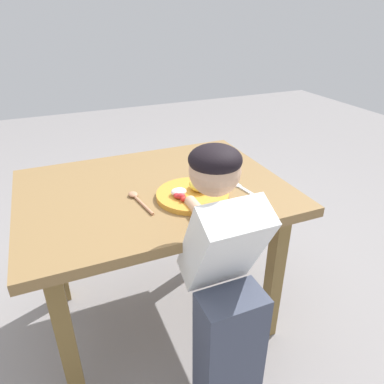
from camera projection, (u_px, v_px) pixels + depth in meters
ground_plane at (160, 313)px, 1.77m from camera, size 8.00×8.00×0.00m
dining_table at (154, 207)px, 1.48m from camera, size 1.05×0.80×0.70m
plate at (193, 193)px, 1.36m from camera, size 0.28×0.28×0.06m
fork at (243, 189)px, 1.42m from camera, size 0.05×0.20×0.01m
spoon at (137, 199)px, 1.34m from camera, size 0.05×0.19×0.02m
person at (224, 294)px, 1.15m from camera, size 0.22×0.41×1.00m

